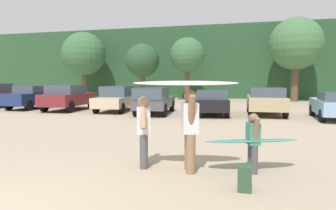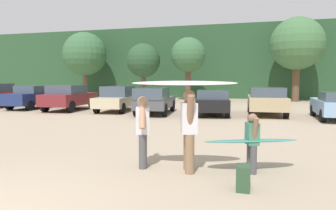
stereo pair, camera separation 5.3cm
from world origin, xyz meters
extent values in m
cube|color=#284C2D|center=(0.00, 34.80, 3.78)|extent=(108.00, 12.00, 7.56)
cylinder|color=brown|center=(-13.43, 25.87, 1.34)|extent=(0.50, 0.50, 2.68)
sphere|color=#38663D|center=(-13.43, 25.87, 4.61)|extent=(4.54, 4.54, 4.54)
cylinder|color=brown|center=(-6.51, 24.85, 1.20)|extent=(0.49, 0.49, 2.39)
sphere|color=#284C2D|center=(-6.51, 24.85, 3.77)|extent=(3.23, 3.23, 3.23)
cylinder|color=brown|center=(-2.18, 25.15, 1.42)|extent=(0.51, 0.51, 2.85)
sphere|color=#38663D|center=(-2.18, 25.15, 4.23)|extent=(3.24, 3.24, 3.24)
cylinder|color=brown|center=(7.32, 26.13, 1.57)|extent=(0.63, 0.63, 3.13)
sphere|color=#427042|center=(7.32, 26.13, 5.09)|extent=(4.60, 4.60, 4.60)
cylinder|color=black|center=(-14.46, 15.66, 0.35)|extent=(0.23, 0.71, 0.71)
cylinder|color=black|center=(-12.70, 15.69, 0.35)|extent=(0.23, 0.71, 0.71)
cube|color=navy|center=(-10.49, 14.40, 0.69)|extent=(1.74, 4.34, 0.74)
cube|color=#3F4C5B|center=(-10.49, 14.34, 1.30)|extent=(1.60, 2.03, 0.48)
cylinder|color=black|center=(-11.27, 15.83, 0.32)|extent=(0.22, 0.64, 0.64)
cylinder|color=black|center=(-9.72, 15.83, 0.32)|extent=(0.22, 0.64, 0.64)
cylinder|color=black|center=(-11.27, 12.97, 0.32)|extent=(0.22, 0.64, 0.64)
cylinder|color=black|center=(-9.71, 12.98, 0.32)|extent=(0.22, 0.64, 0.64)
cube|color=maroon|center=(-7.49, 13.95, 0.71)|extent=(2.13, 4.16, 0.72)
cube|color=#3F4C5B|center=(-7.47, 13.62, 1.34)|extent=(1.87, 2.04, 0.53)
cylinder|color=black|center=(-8.42, 15.25, 0.36)|extent=(0.25, 0.72, 0.71)
cylinder|color=black|center=(-6.68, 15.33, 0.36)|extent=(0.25, 0.72, 0.71)
cylinder|color=black|center=(-8.30, 12.57, 0.36)|extent=(0.25, 0.72, 0.71)
cylinder|color=black|center=(-6.56, 12.65, 0.36)|extent=(0.25, 0.72, 0.71)
cube|color=beige|center=(-4.30, 14.26, 0.61)|extent=(2.10, 4.35, 0.59)
cube|color=#3F4C5B|center=(-4.30, 14.30, 1.23)|extent=(1.76, 2.11, 0.64)
cylinder|color=black|center=(-5.20, 15.57, 0.32)|extent=(0.28, 0.65, 0.64)
cylinder|color=black|center=(-3.65, 15.71, 0.32)|extent=(0.28, 0.65, 0.64)
cylinder|color=black|center=(-4.95, 12.80, 0.32)|extent=(0.28, 0.65, 0.64)
cylinder|color=black|center=(-3.40, 12.94, 0.32)|extent=(0.28, 0.65, 0.64)
cube|color=#4C4F54|center=(-1.61, 13.60, 0.64)|extent=(2.18, 4.45, 0.56)
cube|color=#3F4C5B|center=(-1.49, 12.57, 1.21)|extent=(1.82, 2.45, 0.60)
cylinder|color=black|center=(-2.53, 14.92, 0.36)|extent=(0.30, 0.73, 0.71)
cylinder|color=black|center=(-1.01, 15.09, 0.36)|extent=(0.30, 0.73, 0.71)
cylinder|color=black|center=(-2.21, 12.11, 0.36)|extent=(0.30, 0.73, 0.71)
cylinder|color=black|center=(-0.68, 12.28, 0.36)|extent=(0.30, 0.73, 0.71)
cube|color=black|center=(1.57, 14.01, 0.62)|extent=(2.36, 4.39, 0.62)
cube|color=#3F4C5B|center=(1.67, 13.35, 1.15)|extent=(1.88, 2.18, 0.44)
cylinder|color=black|center=(0.58, 15.25, 0.31)|extent=(0.31, 0.65, 0.62)
cylinder|color=black|center=(2.12, 15.50, 0.31)|extent=(0.31, 0.65, 0.62)
cylinder|color=black|center=(1.01, 12.53, 0.31)|extent=(0.31, 0.65, 0.62)
cylinder|color=black|center=(2.55, 12.77, 0.31)|extent=(0.31, 0.65, 0.62)
cube|color=tan|center=(4.50, 14.60, 0.69)|extent=(2.09, 4.17, 0.67)
cube|color=#3F4C5B|center=(4.51, 14.40, 1.28)|extent=(1.86, 2.31, 0.50)
cylinder|color=black|center=(3.59, 15.91, 0.36)|extent=(0.25, 0.73, 0.72)
cylinder|color=black|center=(5.31, 15.99, 0.36)|extent=(0.25, 0.73, 0.72)
cylinder|color=black|center=(3.70, 13.22, 0.36)|extent=(0.25, 0.73, 0.72)
cylinder|color=black|center=(5.42, 13.29, 0.36)|extent=(0.25, 0.73, 0.72)
cube|color=#84ADD1|center=(7.70, 13.49, 0.63)|extent=(1.78, 3.97, 0.66)
cylinder|color=black|center=(6.92, 14.81, 0.30)|extent=(0.22, 0.61, 0.61)
cylinder|color=black|center=(6.90, 12.19, 0.30)|extent=(0.22, 0.61, 0.61)
cylinder|color=#8C6B4C|center=(2.61, 3.01, 0.42)|extent=(0.20, 0.20, 0.84)
cylinder|color=#8C6B4C|center=(2.51, 3.29, 0.42)|extent=(0.20, 0.20, 0.84)
cube|color=silver|center=(2.56, 3.15, 1.16)|extent=(0.44, 0.51, 0.64)
sphere|color=#8C664C|center=(2.56, 3.15, 1.62)|extent=(0.27, 0.27, 0.27)
cylinder|color=#8C664C|center=(2.64, 2.92, 1.33)|extent=(0.25, 0.38, 0.69)
cylinder|color=#8C664C|center=(2.48, 3.37, 1.33)|extent=(0.20, 0.24, 0.69)
cylinder|color=#4C4C51|center=(3.89, 3.34, 0.30)|extent=(0.14, 0.14, 0.61)
cylinder|color=#4C4C51|center=(3.82, 3.54, 0.30)|extent=(0.14, 0.14, 0.61)
cube|color=#3F7F66|center=(3.86, 3.44, 0.84)|extent=(0.32, 0.37, 0.46)
sphere|color=#8C664C|center=(3.86, 3.44, 1.17)|extent=(0.19, 0.19, 0.19)
cylinder|color=#8C664C|center=(3.91, 3.28, 0.96)|extent=(0.18, 0.26, 0.50)
cylinder|color=#8C664C|center=(3.80, 3.60, 0.96)|extent=(0.14, 0.16, 0.49)
cylinder|color=#4C4C51|center=(1.54, 3.08, 0.38)|extent=(0.18, 0.18, 0.77)
cylinder|color=#4C4C51|center=(1.45, 3.34, 0.38)|extent=(0.18, 0.18, 0.77)
cube|color=silver|center=(1.49, 3.21, 1.06)|extent=(0.40, 0.47, 0.59)
sphere|color=tan|center=(1.49, 3.21, 1.48)|extent=(0.24, 0.24, 0.24)
cylinder|color=tan|center=(1.56, 3.01, 1.21)|extent=(0.25, 0.40, 0.62)
cylinder|color=tan|center=(1.42, 3.42, 1.21)|extent=(0.20, 0.26, 0.63)
ellipsoid|color=white|center=(2.48, 3.05, 1.90)|extent=(2.29, 1.12, 0.13)
ellipsoid|color=teal|center=(3.84, 3.55, 0.66)|extent=(2.13, 1.32, 0.15)
cube|color=#2D4C33|center=(3.73, 2.31, 0.23)|extent=(0.24, 0.34, 0.45)
camera|label=1|loc=(3.85, -3.23, 1.98)|focal=32.99mm
camera|label=2|loc=(3.90, -3.22, 1.98)|focal=32.99mm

